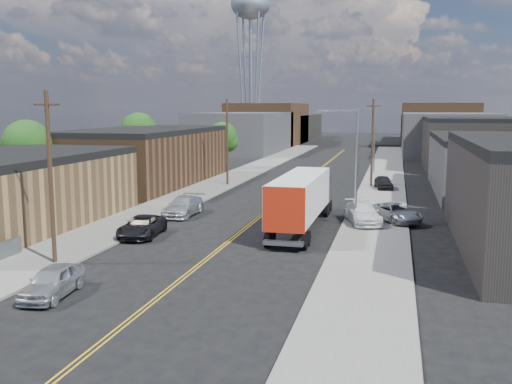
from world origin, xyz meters
The scene contains 30 objects.
ground centered at (0.00, 60.00, 0.00)m, with size 260.00×260.00×0.00m, color black.
centerline centered at (0.00, 45.00, 0.01)m, with size 0.32×120.00×0.01m, color gold.
sidewalk_left centered at (-9.50, 45.00, 0.07)m, with size 5.00×140.00×0.15m, color slate.
sidewalk_right centered at (9.50, 45.00, 0.07)m, with size 5.00×140.00×0.15m, color slate.
warehouse_brown centered at (-18.00, 44.00, 3.30)m, with size 12.00×26.00×6.60m.
industrial_right_b centered at (22.00, 46.00, 3.05)m, with size 14.00×24.00×6.10m.
industrial_right_c centered at (22.00, 72.00, 3.80)m, with size 14.00×22.00×7.60m.
skyline_left_a centered at (-20.00, 95.00, 4.00)m, with size 16.00×30.00×8.00m, color #323234.
skyline_right_a centered at (20.00, 95.00, 4.00)m, with size 16.00×30.00×8.00m, color #323234.
skyline_left_b centered at (-20.00, 120.00, 5.00)m, with size 16.00×26.00×10.00m, color #4D321E.
skyline_right_b centered at (20.00, 120.00, 5.00)m, with size 16.00×26.00×10.00m, color #4D321E.
skyline_left_c centered at (-20.00, 140.00, 3.50)m, with size 16.00×40.00×7.00m, color black.
skyline_right_c centered at (20.00, 140.00, 3.50)m, with size 16.00×40.00×7.00m, color black.
water_tower centered at (-22.00, 110.00, 30.65)m, with size 9.00×9.00×36.90m.
streetlight_near centered at (7.60, 25.00, 5.33)m, with size 3.39×0.25×9.00m.
streetlight_far centered at (7.60, 60.00, 5.33)m, with size 3.39×0.25×9.00m.
utility_pole_left_near centered at (-8.20, 10.00, 5.14)m, with size 1.60×0.26×10.00m.
utility_pole_left_far centered at (-8.20, 45.00, 5.14)m, with size 1.60×0.26×10.00m.
utility_pole_right centered at (8.20, 48.00, 5.14)m, with size 1.60×0.26×10.00m.
tree_left_near centered at (-23.94, 30.00, 5.18)m, with size 4.85×4.76×7.91m.
tree_left_mid centered at (-23.94, 55.00, 5.48)m, with size 5.10×5.04×8.37m.
tree_left_far centered at (-13.94, 62.00, 4.57)m, with size 4.35×4.20×6.97m.
semi_truck centered at (4.17, 23.80, 2.36)m, with size 2.81×15.83×4.15m.
car_left_a centered at (-5.00, 4.94, 0.75)m, with size 1.78×4.42×1.50m, color silver.
car_left_b centered at (-6.40, 18.00, 0.64)m, with size 1.36×3.90×1.28m, color #897559.
car_left_c centered at (-6.40, 17.92, 0.72)m, with size 2.40×5.21×1.45m, color black.
car_left_d centered at (-6.40, 26.00, 0.80)m, with size 2.24×5.51×1.60m, color silver.
car_right_lot_a centered at (11.00, 27.02, 0.86)m, with size 2.37×5.13×1.43m, color #ADB1B3.
car_right_lot_b centered at (8.52, 25.74, 0.94)m, with size 2.21×5.43×1.57m, color white.
car_right_lot_c centered at (9.66, 45.54, 0.86)m, with size 1.69×4.19×1.43m, color black.
Camera 1 is at (10.86, -18.46, 9.05)m, focal length 40.00 mm.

